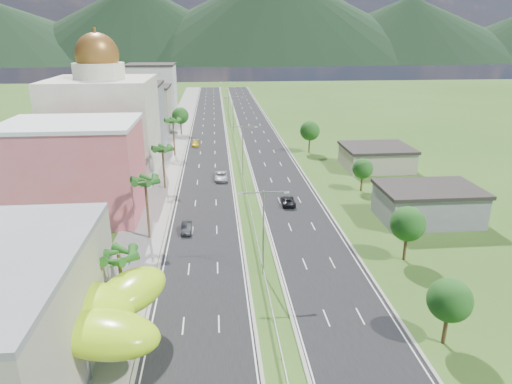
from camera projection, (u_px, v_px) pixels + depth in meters
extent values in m
plane|color=#2D5119|center=(273.00, 321.00, 47.65)|extent=(500.00, 500.00, 0.00)
cube|color=black|center=(208.00, 137.00, 131.64)|extent=(11.00, 260.00, 0.04)
cube|color=black|center=(260.00, 136.00, 132.92)|extent=(11.00, 260.00, 0.04)
cube|color=gray|center=(175.00, 138.00, 130.82)|extent=(7.00, 260.00, 0.12)
cube|color=gray|center=(237.00, 150.00, 115.16)|extent=(0.08, 216.00, 0.28)
cube|color=gray|center=(226.00, 98.00, 211.17)|extent=(0.10, 0.12, 0.70)
cylinder|color=gray|center=(263.00, 234.00, 55.25)|extent=(0.20, 0.20, 11.00)
cube|color=gray|center=(251.00, 193.00, 53.38)|extent=(2.88, 0.12, 0.12)
cube|color=gray|center=(276.00, 192.00, 53.62)|extent=(2.88, 0.12, 0.12)
cube|color=silver|center=(241.00, 194.00, 53.30)|extent=(0.60, 0.25, 0.18)
cube|color=silver|center=(287.00, 192.00, 53.77)|extent=(0.60, 0.25, 0.18)
cylinder|color=gray|center=(243.00, 152.00, 92.86)|extent=(0.20, 0.20, 11.00)
cube|color=gray|center=(235.00, 127.00, 91.00)|extent=(2.88, 0.12, 0.12)
cube|color=gray|center=(250.00, 127.00, 91.24)|extent=(2.88, 0.12, 0.12)
cube|color=silver|center=(229.00, 127.00, 90.92)|extent=(0.60, 0.25, 0.18)
cube|color=silver|center=(256.00, 127.00, 91.38)|extent=(0.60, 0.25, 0.18)
cylinder|color=gray|center=(233.00, 115.00, 135.18)|extent=(0.20, 0.20, 11.00)
cube|color=gray|center=(228.00, 97.00, 133.31)|extent=(2.88, 0.12, 0.12)
cube|color=gray|center=(238.00, 97.00, 133.56)|extent=(2.88, 0.12, 0.12)
cube|color=silver|center=(224.00, 98.00, 133.24)|extent=(0.60, 0.25, 0.18)
cube|color=silver|center=(242.00, 97.00, 133.70)|extent=(0.60, 0.25, 0.18)
cylinder|color=gray|center=(228.00, 96.00, 177.50)|extent=(0.20, 0.20, 11.00)
cube|color=gray|center=(224.00, 82.00, 175.63)|extent=(2.88, 0.12, 0.12)
cube|color=gray|center=(232.00, 82.00, 175.88)|extent=(2.88, 0.12, 0.12)
cube|color=silver|center=(221.00, 82.00, 175.56)|extent=(0.60, 0.25, 0.18)
cube|color=silver|center=(235.00, 82.00, 176.02)|extent=(0.60, 0.25, 0.18)
cylinder|color=gray|center=(24.00, 329.00, 43.06)|extent=(0.50, 0.50, 4.00)
cylinder|color=gray|center=(87.00, 361.00, 38.96)|extent=(0.50, 0.50, 4.00)
cylinder|color=gray|center=(121.00, 324.00, 43.83)|extent=(0.50, 0.50, 4.00)
cube|color=#D7585B|center=(75.00, 172.00, 72.89)|extent=(20.00, 15.00, 15.00)
cube|color=beige|center=(105.00, 128.00, 93.69)|extent=(20.00, 20.00, 20.00)
cylinder|color=beige|center=(99.00, 71.00, 89.91)|extent=(10.00, 10.00, 3.00)
sphere|color=brown|center=(97.00, 55.00, 88.92)|extent=(8.40, 8.40, 8.40)
cube|color=gray|center=(131.00, 117.00, 117.95)|extent=(16.00, 15.00, 16.00)
cube|color=#A89D8A|center=(144.00, 109.00, 139.13)|extent=(16.00, 15.00, 13.00)
cube|color=silver|center=(152.00, 92.00, 159.94)|extent=(16.00, 15.00, 18.00)
cube|color=gray|center=(428.00, 205.00, 72.73)|extent=(15.00, 10.00, 5.00)
cube|color=#A89D8A|center=(376.00, 158.00, 101.21)|extent=(14.00, 12.00, 4.40)
cylinder|color=#47301C|center=(122.00, 287.00, 46.97)|extent=(0.36, 0.36, 7.50)
cylinder|color=#47301C|center=(147.00, 209.00, 65.54)|extent=(0.36, 0.36, 9.00)
cylinder|color=#47301C|center=(164.00, 168.00, 87.33)|extent=(0.36, 0.36, 8.00)
cylinder|color=#47301C|center=(174.00, 138.00, 110.71)|extent=(0.36, 0.36, 8.80)
cylinder|color=#47301C|center=(181.00, 126.00, 134.86)|extent=(0.40, 0.40, 4.90)
sphere|color=#22591B|center=(180.00, 116.00, 133.82)|extent=(4.90, 4.90, 4.90)
cylinder|color=#47301C|center=(446.00, 324.00, 43.63)|extent=(0.40, 0.40, 4.20)
sphere|color=#22591B|center=(450.00, 300.00, 42.74)|extent=(4.20, 4.20, 4.20)
cylinder|color=#47301C|center=(405.00, 244.00, 59.81)|extent=(0.40, 0.40, 4.55)
sphere|color=#22591B|center=(408.00, 224.00, 58.85)|extent=(4.55, 4.55, 4.55)
cylinder|color=#47301C|center=(362.00, 181.00, 86.51)|extent=(0.40, 0.40, 3.85)
sphere|color=#22591B|center=(363.00, 169.00, 85.70)|extent=(3.85, 3.85, 3.85)
cylinder|color=#47301C|center=(309.00, 143.00, 114.21)|extent=(0.40, 0.40, 4.90)
sphere|color=#22591B|center=(310.00, 131.00, 113.18)|extent=(4.90, 4.90, 4.90)
imported|color=black|center=(187.00, 228.00, 68.76)|extent=(1.48, 4.18, 1.37)
imported|color=#AFB2B8|center=(221.00, 176.00, 93.26)|extent=(2.65, 5.69, 1.58)
imported|color=gold|center=(196.00, 143.00, 121.34)|extent=(1.95, 4.72, 1.37)
imported|color=black|center=(288.00, 201.00, 79.81)|extent=(2.43, 5.00, 1.37)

